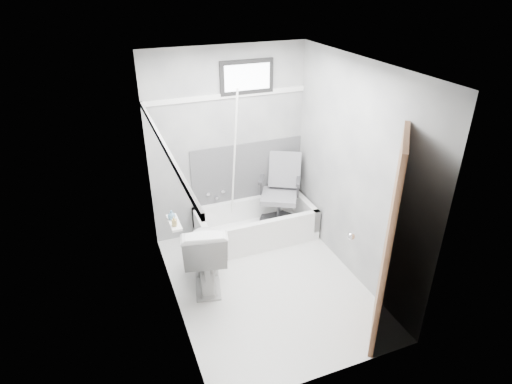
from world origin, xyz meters
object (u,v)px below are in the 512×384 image
bathtub (256,224)px  office_chair (279,192)px  soap_bottle_a (174,221)px  door (435,256)px  toilet (205,252)px  soap_bottle_b (171,215)px

bathtub → office_chair: 0.51m
office_chair → soap_bottle_a: (-1.51, -0.85, 0.38)m
door → soap_bottle_a: (-1.92, 1.41, -0.03)m
toilet → office_chair: bearing=-137.1°
office_chair → soap_bottle_b: office_chair is taller
office_chair → door: bearing=-50.8°
office_chair → soap_bottle_b: size_ratio=9.14×
bathtub → toilet: size_ratio=1.79×
office_chair → door: size_ratio=0.47×
bathtub → soap_bottle_a: (-1.16, -0.80, 0.76)m
toilet → bathtub: bearing=-130.1°
soap_bottle_a → soap_bottle_b: bearing=90.0°
soap_bottle_b → door: bearing=-39.0°
toilet → soap_bottle_b: soap_bottle_b is taller
office_chair → door: (0.41, -2.26, 0.41)m
toilet → door: 2.32m
bathtub → door: bearing=-71.1°
bathtub → soap_bottle_a: size_ratio=15.14×
soap_bottle_a → toilet: bearing=26.8°
office_chair → soap_bottle_a: 1.77m
bathtub → door: size_ratio=0.75×
door → soap_bottle_b: bearing=141.0°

